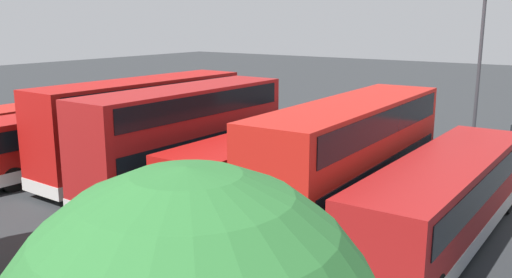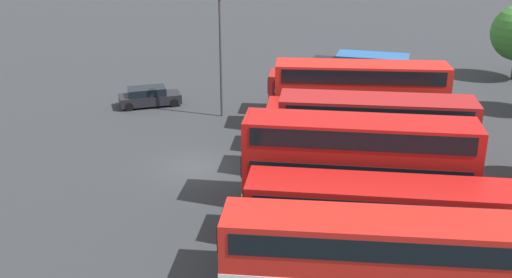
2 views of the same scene
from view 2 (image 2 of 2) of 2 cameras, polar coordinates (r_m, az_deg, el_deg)
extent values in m
plane|color=#2D3033|center=(35.40, -5.74, -2.64)|extent=(140.00, 140.00, 0.00)
cube|color=#A51919|center=(44.11, 8.99, 4.35)|extent=(2.64, 11.86, 2.60)
cube|color=silver|center=(44.41, 8.92, 3.08)|extent=(2.68, 11.90, 0.55)
cube|color=black|center=(43.94, 9.04, 5.10)|extent=(2.69, 11.06, 0.90)
cube|color=black|center=(44.01, 1.26, 5.39)|extent=(2.25, 0.08, 1.10)
cylinder|color=black|center=(43.34, 3.00, 2.76)|extent=(0.31, 1.10, 1.10)
cylinder|color=black|center=(45.48, 3.16, 3.65)|extent=(0.31, 1.10, 1.10)
cylinder|color=black|center=(43.85, 14.88, 2.28)|extent=(0.31, 1.10, 1.10)
cylinder|color=black|center=(45.97, 14.49, 3.18)|extent=(0.31, 1.10, 1.10)
cube|color=red|center=(40.82, 9.72, 4.10)|extent=(2.94, 11.24, 4.20)
cube|color=silver|center=(41.38, 9.56, 1.69)|extent=(2.98, 11.28, 0.55)
cube|color=black|center=(40.88, 9.70, 3.84)|extent=(2.97, 10.44, 0.90)
cube|color=black|center=(40.41, 9.85, 6.14)|extent=(2.97, 10.44, 0.90)
cube|color=black|center=(40.73, 1.81, 4.07)|extent=(2.25, 0.14, 1.10)
cylinder|color=black|center=(40.17, 3.74, 1.23)|extent=(0.34, 1.11, 1.10)
cylinder|color=black|center=(42.29, 3.79, 2.27)|extent=(0.34, 1.11, 1.10)
cylinder|color=black|center=(40.97, 15.50, 0.88)|extent=(0.34, 1.11, 1.10)
cylinder|color=black|center=(43.05, 14.98, 1.91)|extent=(0.34, 1.11, 1.10)
cube|color=#B71411|center=(37.47, 9.30, 1.28)|extent=(2.65, 10.77, 2.60)
cube|color=silver|center=(37.83, 9.21, -0.18)|extent=(2.69, 10.81, 0.55)
cube|color=black|center=(37.28, 9.35, 2.15)|extent=(2.70, 9.97, 0.90)
cube|color=black|center=(37.31, 1.04, 2.45)|extent=(2.25, 0.08, 1.10)
cylinder|color=black|center=(36.76, 3.09, -0.69)|extent=(0.31, 1.10, 1.10)
cylinder|color=black|center=(38.86, 3.27, 0.54)|extent=(0.31, 1.10, 1.10)
cylinder|color=black|center=(37.29, 15.39, -1.14)|extent=(0.31, 1.10, 1.10)
cylinder|color=black|center=(39.35, 14.91, 0.10)|extent=(0.31, 1.10, 1.10)
cube|color=#A51919|center=(33.80, 11.06, 0.37)|extent=(2.58, 10.40, 4.20)
cube|color=silver|center=(34.47, 10.85, -2.46)|extent=(2.62, 10.44, 0.55)
cube|color=black|center=(33.87, 11.04, 0.06)|extent=(2.64, 9.60, 0.90)
cube|color=black|center=(33.30, 11.24, 2.78)|extent=(2.64, 9.60, 0.90)
cube|color=black|center=(33.83, 2.19, 0.43)|extent=(2.25, 0.07, 1.10)
cylinder|color=black|center=(33.37, 4.45, -3.09)|extent=(0.30, 1.10, 1.10)
cylinder|color=black|center=(35.43, 4.60, -1.60)|extent=(0.30, 1.10, 1.10)
cylinder|color=black|center=(34.01, 17.35, -3.57)|extent=(0.30, 1.10, 1.10)
cylinder|color=black|center=(36.04, 16.76, -2.08)|extent=(0.30, 1.10, 1.10)
cube|color=#B71411|center=(30.29, 9.55, -2.01)|extent=(2.74, 11.26, 4.20)
cube|color=silver|center=(31.05, 9.34, -5.11)|extent=(2.78, 11.30, 0.55)
cube|color=black|center=(30.37, 9.52, -2.36)|extent=(2.79, 10.46, 0.90)
cube|color=black|center=(29.74, 9.72, 0.64)|extent=(2.79, 10.46, 0.90)
cube|color=black|center=(30.63, -1.07, -1.85)|extent=(2.25, 0.10, 1.10)
cylinder|color=black|center=(30.17, 1.34, -5.79)|extent=(0.32, 1.11, 1.10)
cylinder|color=black|center=(32.19, 1.77, -3.98)|extent=(0.32, 1.11, 1.10)
cylinder|color=black|center=(30.57, 17.33, -6.46)|extent=(0.32, 1.11, 1.10)
cylinder|color=black|center=(32.55, 16.73, -4.63)|extent=(0.32, 1.11, 1.10)
cube|color=#B71411|center=(27.45, 11.54, -6.57)|extent=(2.69, 11.79, 2.60)
cube|color=silver|center=(27.93, 11.39, -8.43)|extent=(2.73, 11.83, 0.55)
cube|color=black|center=(27.18, 11.63, -5.45)|extent=(2.74, 10.99, 0.90)
cube|color=black|center=(27.28, -0.86, -4.87)|extent=(2.25, 0.09, 1.10)
cylinder|color=black|center=(26.96, 1.87, -9.33)|extent=(0.31, 1.10, 1.10)
cylinder|color=black|center=(28.92, 2.30, -7.08)|extent=(0.31, 1.10, 1.10)
cylinder|color=black|center=(27.77, 20.91, -9.89)|extent=(0.31, 1.10, 1.10)
cylinder|color=black|center=(29.67, 19.97, -7.68)|extent=(0.31, 1.10, 1.10)
cube|color=red|center=(24.63, 10.73, -9.96)|extent=(2.68, 11.76, 2.60)
cube|color=silver|center=(25.17, 10.56, -11.96)|extent=(2.72, 11.80, 0.55)
cube|color=black|center=(24.33, 10.82, -8.75)|extent=(2.73, 10.96, 0.90)
cube|color=black|center=(24.46, -3.20, -8.19)|extent=(2.25, 0.08, 1.10)
cylinder|color=black|center=(26.13, 0.41, -10.40)|extent=(0.31, 1.10, 1.10)
cylinder|color=black|center=(26.93, 20.05, -10.80)|extent=(0.31, 1.10, 1.10)
cube|color=#235999|center=(49.12, 10.76, 6.16)|extent=(3.29, 5.81, 2.80)
cube|color=black|center=(49.59, 6.40, 6.18)|extent=(2.77, 2.35, 2.20)
cylinder|color=black|center=(48.79, 6.14, 4.72)|extent=(0.43, 1.03, 1.00)
cylinder|color=black|center=(50.94, 6.55, 5.41)|extent=(0.43, 1.03, 1.00)
cylinder|color=black|center=(48.30, 12.61, 4.15)|extent=(0.43, 1.03, 1.00)
cylinder|color=black|center=(50.47, 12.75, 4.87)|extent=(0.43, 1.03, 1.00)
cube|color=black|center=(46.44, -9.87, 3.71)|extent=(3.43, 4.84, 0.70)
cube|color=black|center=(46.24, -10.16, 4.42)|extent=(2.57, 3.13, 0.55)
cylinder|color=black|center=(47.46, -8.01, 3.94)|extent=(0.45, 0.67, 0.64)
cylinder|color=black|center=(45.95, -7.68, 3.37)|extent=(0.45, 0.67, 0.64)
cylinder|color=black|center=(47.11, -11.97, 3.54)|extent=(0.45, 0.67, 0.64)
cylinder|color=black|center=(45.59, -11.77, 2.97)|extent=(0.45, 0.67, 0.64)
cylinder|color=#38383D|center=(42.56, -3.32, 7.42)|extent=(0.16, 0.16, 8.25)
camera|label=1|loc=(51.38, 29.24, 10.83)|focal=38.18mm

